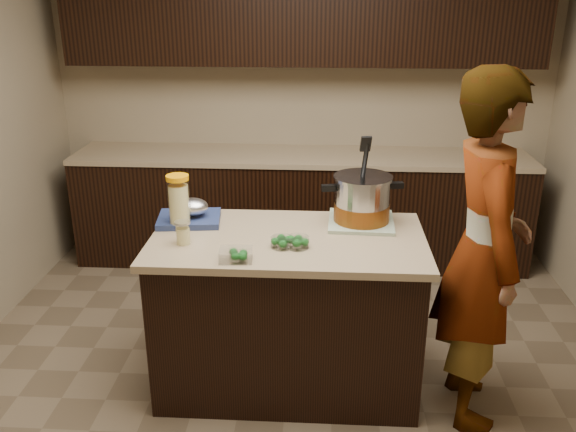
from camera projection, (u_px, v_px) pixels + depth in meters
The scene contains 13 objects.
ground_plane at pixel (288, 379), 3.55m from camera, with size 4.00×4.00×0.00m, color brown.
room_shell at pixel (288, 82), 2.94m from camera, with size 4.04×4.04×2.72m.
back_cabinets at pixel (301, 148), 4.84m from camera, with size 3.60×0.63×2.33m.
island at pixel (288, 311), 3.39m from camera, with size 1.46×0.81×0.90m.
dish_towel at pixel (361, 222), 3.42m from camera, with size 0.36×0.36×0.02m, color #587B53.
stock_pot at pixel (362, 202), 3.37m from camera, with size 0.46×0.38×0.47m.
lemonade_pitcher at pixel (179, 204), 3.31m from camera, with size 0.16×0.16×0.30m.
mason_jar at pixel (183, 233), 3.13m from camera, with size 0.10×0.10×0.13m.
broccoli_tub_left at pixel (282, 243), 3.10m from camera, with size 0.13×0.13×0.05m.
broccoli_tub_right at pixel (298, 243), 3.10m from camera, with size 0.15×0.15×0.06m.
broccoli_tub_rect at pixel (236, 255), 2.95m from camera, with size 0.17×0.13×0.06m.
blue_tray at pixel (191, 214), 3.42m from camera, with size 0.37×0.31×0.13m.
person at pixel (483, 252), 3.01m from camera, with size 0.67×0.44×1.83m, color gray.
Camera 1 is at (0.18, -2.97, 2.16)m, focal length 38.00 mm.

